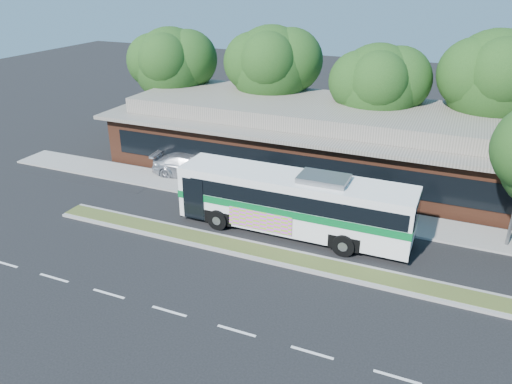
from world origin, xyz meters
TOP-DOWN VIEW (x-y plane):
  - ground at (0.00, 0.00)m, footprint 120.00×120.00m
  - median_strip at (0.00, 0.60)m, footprint 26.00×1.10m
  - sidewalk at (0.00, 6.40)m, footprint 44.00×2.60m
  - parking_lot at (-18.00, 10.00)m, footprint 14.00×12.00m
  - plaza_building at (0.00, 12.99)m, footprint 33.20×11.20m
  - tree_bg_a at (-14.58, 15.14)m, footprint 6.47×5.80m
  - tree_bg_b at (-6.57, 16.14)m, footprint 6.69×6.00m
  - tree_bg_c at (1.40, 15.13)m, footprint 6.24×5.60m
  - tree_bg_d at (8.45, 16.15)m, footprint 6.91×6.20m
  - transit_bus at (-0.60, 3.25)m, footprint 12.16×2.89m
  - sedan at (-9.25, 7.80)m, footprint 5.52×2.77m

SIDE VIEW (x-z plane):
  - ground at x=0.00m, z-range 0.00..0.00m
  - parking_lot at x=-18.00m, z-range 0.00..0.01m
  - sidewalk at x=0.00m, z-range 0.00..0.12m
  - median_strip at x=0.00m, z-range 0.00..0.15m
  - sedan at x=-9.25m, z-range 0.00..1.54m
  - transit_bus at x=-0.60m, z-range 0.19..3.60m
  - plaza_building at x=0.00m, z-range -0.10..4.35m
  - tree_bg_c at x=1.40m, z-range 1.46..9.72m
  - tree_bg_a at x=-14.58m, z-range 1.55..10.18m
  - tree_bg_b at x=-6.57m, z-range 1.64..10.64m
  - tree_bg_d at x=8.45m, z-range 1.73..11.10m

